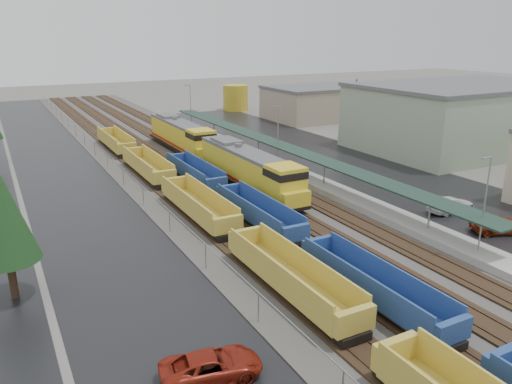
{
  "coord_description": "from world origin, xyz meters",
  "views": [
    {
      "loc": [
        -21.81,
        -2.69,
        16.32
      ],
      "look_at": [
        -0.5,
        37.1,
        2.0
      ],
      "focal_mm": 35.0,
      "sensor_mm": 36.0,
      "label": 1
    }
  ],
  "objects_px": {
    "parked_car_west_c": "(211,366)",
    "parked_car_east_c": "(451,205)",
    "locomotive_trail": "(182,136)",
    "well_string_yellow": "(236,236)",
    "locomotive_lead": "(250,170)",
    "storage_tank": "(236,98)",
    "parked_car_east_b": "(501,225)",
    "well_string_blue": "(373,287)"
  },
  "relations": [
    {
      "from": "well_string_blue",
      "to": "locomotive_lead",
      "type": "bearing_deg",
      "value": 80.73
    },
    {
      "from": "locomotive_lead",
      "to": "storage_tank",
      "type": "distance_m",
      "value": 60.75
    },
    {
      "from": "locomotive_lead",
      "to": "well_string_yellow",
      "type": "relative_size",
      "value": 0.22
    },
    {
      "from": "storage_tank",
      "to": "parked_car_east_b",
      "type": "bearing_deg",
      "value": -98.71
    },
    {
      "from": "storage_tank",
      "to": "parked_car_east_c",
      "type": "distance_m",
      "value": 71.05
    },
    {
      "from": "locomotive_trail",
      "to": "parked_car_east_c",
      "type": "bearing_deg",
      "value": -68.68
    },
    {
      "from": "locomotive_lead",
      "to": "parked_car_west_c",
      "type": "distance_m",
      "value": 30.95
    },
    {
      "from": "locomotive_lead",
      "to": "parked_car_east_c",
      "type": "relative_size",
      "value": 4.09
    },
    {
      "from": "locomotive_lead",
      "to": "well_string_blue",
      "type": "height_order",
      "value": "locomotive_lead"
    },
    {
      "from": "locomotive_trail",
      "to": "storage_tank",
      "type": "distance_m",
      "value": 42.54
    },
    {
      "from": "locomotive_lead",
      "to": "parked_car_east_b",
      "type": "height_order",
      "value": "locomotive_lead"
    },
    {
      "from": "locomotive_trail",
      "to": "well_string_yellow",
      "type": "bearing_deg",
      "value": -103.24
    },
    {
      "from": "storage_tank",
      "to": "parked_car_east_b",
      "type": "distance_m",
      "value": 76.8
    },
    {
      "from": "parked_car_east_b",
      "to": "locomotive_lead",
      "type": "bearing_deg",
      "value": 57.34
    },
    {
      "from": "locomotive_trail",
      "to": "well_string_yellow",
      "type": "xyz_separation_m",
      "value": [
        -8.0,
        -34.01,
        -1.29
      ]
    },
    {
      "from": "parked_car_west_c",
      "to": "locomotive_trail",
      "type": "bearing_deg",
      "value": -9.92
    },
    {
      "from": "parked_car_east_c",
      "to": "well_string_yellow",
      "type": "bearing_deg",
      "value": 86.96
    },
    {
      "from": "parked_car_east_c",
      "to": "parked_car_west_c",
      "type": "bearing_deg",
      "value": 112.96
    },
    {
      "from": "well_string_blue",
      "to": "parked_car_west_c",
      "type": "xyz_separation_m",
      "value": [
        -11.94,
        -1.97,
        -0.4
      ]
    },
    {
      "from": "parked_car_west_c",
      "to": "parked_car_east_c",
      "type": "relative_size",
      "value": 1.02
    },
    {
      "from": "locomotive_trail",
      "to": "parked_car_east_c",
      "type": "distance_m",
      "value": 38.51
    },
    {
      "from": "well_string_yellow",
      "to": "storage_tank",
      "type": "bearing_deg",
      "value": 64.09
    },
    {
      "from": "parked_car_west_c",
      "to": "parked_car_east_c",
      "type": "bearing_deg",
      "value": -60.12
    },
    {
      "from": "parked_car_west_c",
      "to": "parked_car_east_c",
      "type": "distance_m",
      "value": 32.11
    },
    {
      "from": "parked_car_east_b",
      "to": "locomotive_trail",
      "type": "bearing_deg",
      "value": 42.03
    },
    {
      "from": "locomotive_lead",
      "to": "parked_car_east_b",
      "type": "bearing_deg",
      "value": -56.65
    },
    {
      "from": "well_string_yellow",
      "to": "locomotive_trail",
      "type": "bearing_deg",
      "value": 76.76
    },
    {
      "from": "storage_tank",
      "to": "parked_car_east_c",
      "type": "xyz_separation_m",
      "value": [
        -11.18,
        -70.13,
        -2.06
      ]
    },
    {
      "from": "locomotive_trail",
      "to": "parked_car_east_c",
      "type": "relative_size",
      "value": 4.09
    },
    {
      "from": "well_string_blue",
      "to": "parked_car_east_b",
      "type": "bearing_deg",
      "value": 12.58
    },
    {
      "from": "locomotive_trail",
      "to": "parked_car_west_c",
      "type": "xyz_separation_m",
      "value": [
        -15.94,
        -47.47,
        -1.75
      ]
    },
    {
      "from": "locomotive_lead",
      "to": "parked_car_east_c",
      "type": "height_order",
      "value": "locomotive_lead"
    },
    {
      "from": "well_string_blue",
      "to": "storage_tank",
      "type": "bearing_deg",
      "value": 69.92
    },
    {
      "from": "parked_car_east_c",
      "to": "locomotive_trail",
      "type": "bearing_deg",
      "value": 23.04
    },
    {
      "from": "well_string_blue",
      "to": "parked_car_east_c",
      "type": "height_order",
      "value": "well_string_blue"
    },
    {
      "from": "well_string_yellow",
      "to": "well_string_blue",
      "type": "height_order",
      "value": "well_string_yellow"
    },
    {
      "from": "locomotive_lead",
      "to": "locomotive_trail",
      "type": "height_order",
      "value": "same"
    },
    {
      "from": "locomotive_lead",
      "to": "parked_car_west_c",
      "type": "xyz_separation_m",
      "value": [
        -15.94,
        -26.47,
        -1.75
      ]
    },
    {
      "from": "locomotive_lead",
      "to": "well_string_blue",
      "type": "bearing_deg",
      "value": -99.27
    },
    {
      "from": "well_string_yellow",
      "to": "parked_car_east_b",
      "type": "distance_m",
      "value": 22.85
    },
    {
      "from": "locomotive_lead",
      "to": "storage_tank",
      "type": "bearing_deg",
      "value": 65.52
    },
    {
      "from": "parked_car_east_b",
      "to": "well_string_yellow",
      "type": "bearing_deg",
      "value": 94.6
    }
  ]
}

